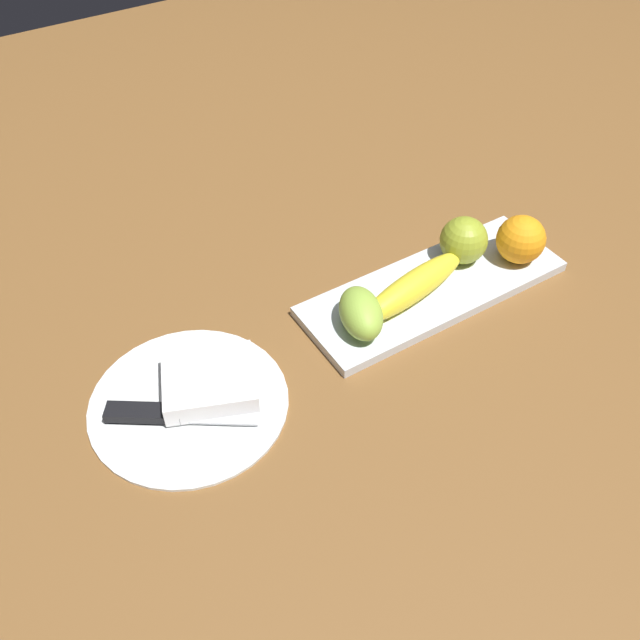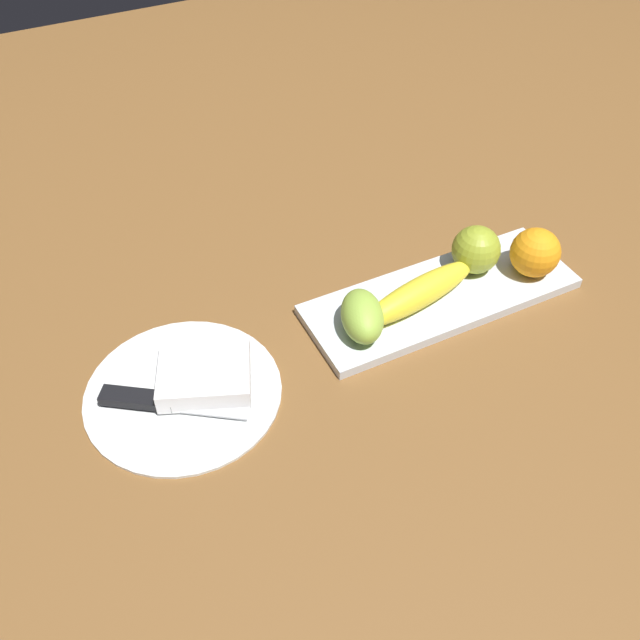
{
  "view_description": "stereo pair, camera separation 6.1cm",
  "coord_description": "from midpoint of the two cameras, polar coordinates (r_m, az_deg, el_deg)",
  "views": [
    {
      "loc": [
        -0.54,
        -0.51,
        0.67
      ],
      "look_at": [
        -0.21,
        0.01,
        0.04
      ],
      "focal_mm": 39.13,
      "sensor_mm": 36.0,
      "label": 1
    },
    {
      "loc": [
        -0.48,
        -0.54,
        0.67
      ],
      "look_at": [
        -0.21,
        0.01,
        0.04
      ],
      "focal_mm": 39.13,
      "sensor_mm": 36.0,
      "label": 2
    }
  ],
  "objects": [
    {
      "name": "orange_near_apple",
      "position": [
        1.02,
        18.84,
        5.19
      ],
      "size": [
        0.07,
        0.07,
        0.07
      ],
      "primitive_type": "sphere",
      "color": "orange",
      "rests_on": "fruit_tray"
    },
    {
      "name": "knife",
      "position": [
        0.85,
        -11.72,
        -6.54
      ],
      "size": [
        0.16,
        0.12,
        0.01
      ],
      "rotation": [
        0.0,
        0.0,
        -0.6
      ],
      "color": "silver",
      "rests_on": "dinner_plate"
    },
    {
      "name": "banana",
      "position": [
        0.94,
        9.97,
        2.13
      ],
      "size": [
        0.2,
        0.08,
        0.04
      ],
      "primitive_type": "ellipsoid",
      "rotation": [
        0.0,
        0.0,
        0.18
      ],
      "color": "yellow",
      "rests_on": "fruit_tray"
    },
    {
      "name": "fruit_tray",
      "position": [
        0.99,
        11.59,
        1.86
      ],
      "size": [
        0.39,
        0.13,
        0.01
      ],
      "primitive_type": "cube",
      "color": "silver",
      "rests_on": "ground_plane"
    },
    {
      "name": "folded_napkin",
      "position": [
        0.86,
        -7.4,
        -4.43
      ],
      "size": [
        0.14,
        0.13,
        0.03
      ],
      "primitive_type": "cube",
      "rotation": [
        0.0,
        0.0,
        -0.38
      ],
      "color": "white",
      "rests_on": "dinner_plate"
    },
    {
      "name": "apple",
      "position": [
        1.01,
        14.36,
        5.54
      ],
      "size": [
        0.07,
        0.07,
        0.07
      ],
      "primitive_type": "sphere",
      "color": "#96A72B",
      "rests_on": "fruit_tray"
    },
    {
      "name": "grape_bunch",
      "position": [
        0.9,
        5.3,
        0.4
      ],
      "size": [
        0.08,
        0.1,
        0.05
      ],
      "primitive_type": "ellipsoid",
      "rotation": [
        0.0,
        0.0,
        4.37
      ],
      "color": "#96BE42",
      "rests_on": "fruit_tray"
    },
    {
      "name": "ground_plane",
      "position": [
        0.99,
        12.96,
        1.41
      ],
      "size": [
        2.4,
        2.4,
        0.0
      ],
      "primitive_type": "plane",
      "color": "brown"
    },
    {
      "name": "dinner_plate",
      "position": [
        0.87,
        -9.16,
        -5.87
      ],
      "size": [
        0.24,
        0.24,
        0.01
      ],
      "primitive_type": "cylinder",
      "color": "white",
      "rests_on": "ground_plane"
    }
  ]
}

